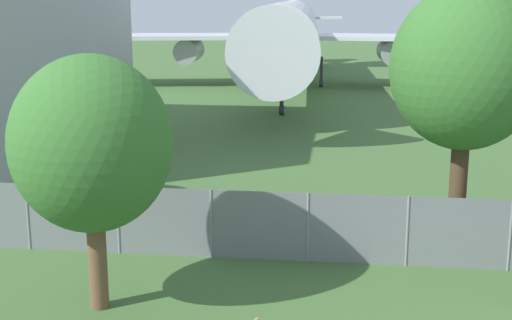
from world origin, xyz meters
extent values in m
cylinder|color=gray|center=(-7.64, 10.32, 0.93)|extent=(0.07, 0.07, 1.86)
cylinder|color=gray|center=(-5.09, 10.32, 0.93)|extent=(0.07, 0.07, 1.86)
cylinder|color=gray|center=(-2.55, 10.32, 0.93)|extent=(0.07, 0.07, 1.86)
cylinder|color=gray|center=(0.00, 10.32, 0.93)|extent=(0.07, 0.07, 1.86)
cylinder|color=gray|center=(2.55, 10.32, 0.93)|extent=(0.07, 0.07, 1.86)
cylinder|color=gray|center=(5.09, 10.32, 0.93)|extent=(0.07, 0.07, 1.86)
cube|color=slate|center=(0.00, 10.32, 0.93)|extent=(56.00, 0.01, 1.86)
cylinder|color=silver|center=(-3.35, 45.46, 4.38)|extent=(5.92, 36.19, 4.15)
cone|color=silver|center=(-2.36, 25.40, 4.38)|extent=(4.35, 4.35, 4.15)
cone|color=silver|center=(-4.37, 66.04, 4.38)|extent=(3.98, 5.36, 3.73)
cube|color=silver|center=(6.72, 47.76, 3.76)|extent=(16.60, 6.48, 0.30)
cylinder|color=#939399|center=(4.28, 48.01, 2.68)|extent=(2.05, 3.82, 1.87)
cube|color=silver|center=(-13.61, 46.76, 3.76)|extent=(16.87, 8.00, 0.30)
cylinder|color=#939399|center=(-11.20, 47.25, 2.68)|extent=(2.05, 3.82, 1.87)
cube|color=silver|center=(-4.18, 62.21, 4.80)|extent=(9.28, 3.76, 0.20)
cylinder|color=#2D2D33|center=(-2.78, 33.77, 1.15)|extent=(0.24, 0.24, 2.31)
cylinder|color=#2D2D33|center=(-2.78, 33.77, 0.28)|extent=(0.33, 0.57, 0.56)
cylinder|color=#2D2D33|center=(-0.96, 47.38, 1.15)|extent=(0.24, 0.24, 2.31)
cylinder|color=#2D2D33|center=(-0.96, 47.38, 0.28)|extent=(0.33, 0.57, 0.56)
cylinder|color=#2D2D33|center=(-5.93, 47.14, 1.15)|extent=(0.24, 0.24, 2.31)
cylinder|color=#2D2D33|center=(-5.93, 47.14, 0.28)|extent=(0.33, 0.57, 0.56)
cylinder|color=#4C3823|center=(3.89, 11.31, 1.70)|extent=(0.46, 0.46, 3.40)
ellipsoid|color=#38702D|center=(3.89, 11.31, 5.03)|extent=(3.85, 3.85, 4.23)
cylinder|color=brown|center=(-4.46, 6.92, 1.13)|extent=(0.42, 0.42, 2.27)
ellipsoid|color=#38702D|center=(-4.46, 6.92, 3.74)|extent=(3.47, 3.47, 3.82)
camera|label=1|loc=(0.85, -7.35, 6.80)|focal=50.00mm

